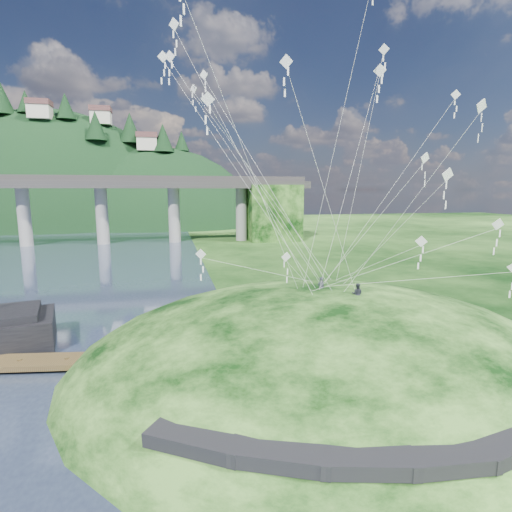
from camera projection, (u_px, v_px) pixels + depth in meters
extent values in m
plane|color=black|center=(213.00, 387.00, 24.31)|extent=(320.00, 320.00, 0.00)
ellipsoid|color=black|center=(323.00, 382.00, 28.17)|extent=(36.00, 32.00, 13.00)
cube|color=black|center=(197.00, 439.00, 15.95)|extent=(4.32, 3.62, 0.71)
cube|color=black|center=(280.00, 454.00, 14.98)|extent=(4.10, 2.97, 0.61)
cube|color=black|center=(366.00, 460.00, 14.66)|extent=(3.85, 2.37, 0.62)
cube|color=black|center=(446.00, 457.00, 14.86)|extent=(3.62, 1.83, 0.66)
cube|color=black|center=(509.00, 443.00, 15.69)|extent=(3.82, 2.27, 0.68)
cylinder|color=gray|center=(24.00, 216.00, 83.93)|extent=(2.60, 2.60, 13.00)
cylinder|color=gray|center=(102.00, 215.00, 87.21)|extent=(2.60, 2.60, 13.00)
cylinder|color=gray|center=(174.00, 214.00, 90.48)|extent=(2.60, 2.60, 13.00)
cylinder|color=gray|center=(241.00, 213.00, 93.75)|extent=(2.60, 2.60, 13.00)
cube|color=black|center=(272.00, 213.00, 95.34)|extent=(12.00, 11.00, 13.00)
ellipsoid|color=black|center=(58.00, 242.00, 138.25)|extent=(96.00, 68.00, 88.00)
ellipsoid|color=black|center=(162.00, 254.00, 138.59)|extent=(76.00, 56.00, 72.00)
cone|color=black|center=(25.00, 102.00, 118.95)|extent=(4.97, 4.97, 6.54)
cone|color=black|center=(65.00, 106.00, 119.62)|extent=(5.83, 5.83, 7.67)
cone|color=black|center=(95.00, 126.00, 117.73)|extent=(6.47, 6.47, 8.51)
cone|color=black|center=(130.00, 128.00, 126.23)|extent=(7.13, 7.13, 9.38)
cone|color=black|center=(163.00, 138.00, 124.14)|extent=(6.56, 6.56, 8.63)
cone|color=black|center=(182.00, 141.00, 130.80)|extent=(4.88, 4.88, 6.42)
cube|color=beige|center=(40.00, 112.00, 116.65)|extent=(6.00, 5.00, 4.00)
cube|color=brown|center=(39.00, 103.00, 116.21)|extent=(6.40, 5.40, 1.60)
cube|color=beige|center=(101.00, 118.00, 125.83)|extent=(6.00, 5.00, 4.00)
cube|color=brown|center=(101.00, 109.00, 125.38)|extent=(6.40, 5.40, 1.60)
cube|color=beige|center=(147.00, 144.00, 124.36)|extent=(6.00, 5.00, 4.00)
cube|color=brown|center=(147.00, 135.00, 123.92)|extent=(6.40, 5.40, 1.60)
cube|color=#3A2C18|center=(67.00, 361.00, 26.93)|extent=(14.43, 4.26, 0.36)
cylinder|color=#3A2C18|center=(20.00, 366.00, 26.76)|extent=(0.31, 0.31, 1.02)
cylinder|color=#3A2C18|center=(67.00, 365.00, 26.97)|extent=(0.31, 0.31, 1.02)
cylinder|color=#3A2C18|center=(113.00, 363.00, 27.19)|extent=(0.31, 0.31, 1.02)
cylinder|color=#3A2C18|center=(159.00, 362.00, 27.40)|extent=(0.31, 0.31, 1.02)
imported|color=#252632|center=(321.00, 277.00, 28.36)|extent=(0.65, 0.51, 1.59)
imported|color=#252632|center=(358.00, 283.00, 26.74)|extent=(0.90, 0.85, 1.48)
cube|color=silver|center=(512.00, 286.00, 24.13)|extent=(0.10, 0.07, 0.45)
cube|color=silver|center=(511.00, 294.00, 24.22)|extent=(0.10, 0.07, 0.45)
cube|color=silver|center=(421.00, 241.00, 26.57)|extent=(0.62, 0.53, 0.77)
cube|color=silver|center=(421.00, 250.00, 26.66)|extent=(0.10, 0.07, 0.45)
cube|color=silver|center=(420.00, 258.00, 26.75)|extent=(0.10, 0.07, 0.45)
cube|color=silver|center=(420.00, 266.00, 26.84)|extent=(0.10, 0.07, 0.45)
cube|color=silver|center=(456.00, 95.00, 27.57)|extent=(0.63, 0.27, 0.66)
cube|color=silver|center=(455.00, 102.00, 27.65)|extent=(0.09, 0.03, 0.38)
cube|color=silver|center=(455.00, 109.00, 27.73)|extent=(0.09, 0.03, 0.38)
cube|color=silver|center=(454.00, 116.00, 27.80)|extent=(0.09, 0.03, 0.38)
cube|color=silver|center=(174.00, 24.00, 28.63)|extent=(0.72, 0.59, 0.88)
cube|color=silver|center=(174.00, 34.00, 28.73)|extent=(0.11, 0.07, 0.51)
cube|color=silver|center=(175.00, 43.00, 28.83)|extent=(0.11, 0.07, 0.51)
cube|color=silver|center=(175.00, 52.00, 28.94)|extent=(0.11, 0.07, 0.51)
cube|color=silver|center=(194.00, 89.00, 32.29)|extent=(0.50, 0.58, 0.72)
cube|color=silver|center=(194.00, 95.00, 32.37)|extent=(0.08, 0.07, 0.42)
cube|color=silver|center=(194.00, 102.00, 32.46)|extent=(0.08, 0.07, 0.42)
cube|color=silver|center=(194.00, 109.00, 32.54)|extent=(0.08, 0.07, 0.42)
cube|color=silver|center=(482.00, 106.00, 20.50)|extent=(0.75, 0.27, 0.74)
cube|color=silver|center=(481.00, 117.00, 20.59)|extent=(0.09, 0.07, 0.44)
cube|color=silver|center=(480.00, 128.00, 20.68)|extent=(0.09, 0.07, 0.44)
cube|color=silver|center=(479.00, 139.00, 20.77)|extent=(0.09, 0.07, 0.44)
cube|color=silver|center=(181.00, 8.00, 18.81)|extent=(0.10, 0.07, 0.49)
cube|color=silver|center=(181.00, 22.00, 18.91)|extent=(0.10, 0.07, 0.49)
cube|color=silver|center=(208.00, 99.00, 19.88)|extent=(0.71, 0.27, 0.69)
cube|color=silver|center=(208.00, 110.00, 19.96)|extent=(0.09, 0.03, 0.41)
cube|color=silver|center=(208.00, 120.00, 20.05)|extent=(0.09, 0.03, 0.41)
cube|color=silver|center=(208.00, 131.00, 20.13)|extent=(0.09, 0.03, 0.41)
cube|color=silver|center=(201.00, 254.00, 29.72)|extent=(0.78, 0.37, 0.82)
cube|color=silver|center=(201.00, 262.00, 29.82)|extent=(0.11, 0.04, 0.48)
cube|color=silver|center=(201.00, 269.00, 29.92)|extent=(0.11, 0.04, 0.48)
cube|color=silver|center=(201.00, 277.00, 30.01)|extent=(0.11, 0.04, 0.48)
cube|color=silver|center=(286.00, 257.00, 24.79)|extent=(0.66, 0.21, 0.66)
cube|color=silver|center=(286.00, 265.00, 24.87)|extent=(0.08, 0.06, 0.39)
cube|color=silver|center=(286.00, 272.00, 24.95)|extent=(0.08, 0.06, 0.39)
cube|color=silver|center=(286.00, 280.00, 25.02)|extent=(0.08, 0.06, 0.39)
cube|color=silver|center=(498.00, 224.00, 23.93)|extent=(0.77, 0.27, 0.75)
cube|color=silver|center=(497.00, 233.00, 24.02)|extent=(0.10, 0.03, 0.45)
cube|color=silver|center=(496.00, 242.00, 24.11)|extent=(0.10, 0.03, 0.45)
cube|color=silver|center=(495.00, 251.00, 24.20)|extent=(0.10, 0.03, 0.45)
cube|color=silver|center=(380.00, 70.00, 26.96)|extent=(0.70, 0.59, 0.85)
cube|color=silver|center=(379.00, 80.00, 27.06)|extent=(0.11, 0.06, 0.50)
cube|color=silver|center=(379.00, 90.00, 27.16)|extent=(0.11, 0.06, 0.50)
cube|color=silver|center=(379.00, 99.00, 27.26)|extent=(0.11, 0.06, 0.50)
cube|color=silver|center=(373.00, 2.00, 23.26)|extent=(0.11, 0.07, 0.50)
cube|color=silver|center=(425.00, 158.00, 23.05)|extent=(0.67, 0.21, 0.66)
cube|color=silver|center=(425.00, 167.00, 23.13)|extent=(0.08, 0.06, 0.40)
cube|color=silver|center=(424.00, 175.00, 23.21)|extent=(0.08, 0.06, 0.40)
cube|color=silver|center=(423.00, 183.00, 23.29)|extent=(0.08, 0.06, 0.40)
cube|color=silver|center=(448.00, 175.00, 23.58)|extent=(0.85, 0.27, 0.83)
cube|color=silver|center=(447.00, 185.00, 23.68)|extent=(0.11, 0.06, 0.49)
cube|color=silver|center=(446.00, 195.00, 23.78)|extent=(0.11, 0.06, 0.49)
cube|color=silver|center=(445.00, 205.00, 23.87)|extent=(0.11, 0.06, 0.49)
cube|color=silver|center=(286.00, 62.00, 21.47)|extent=(0.66, 0.42, 0.73)
cube|color=silver|center=(286.00, 72.00, 21.56)|extent=(0.10, 0.05, 0.43)
cube|color=silver|center=(286.00, 82.00, 21.64)|extent=(0.10, 0.05, 0.43)
cube|color=silver|center=(286.00, 93.00, 21.73)|extent=(0.10, 0.05, 0.43)
cube|color=silver|center=(163.00, 57.00, 27.74)|extent=(0.76, 0.21, 0.76)
cube|color=silver|center=(163.00, 65.00, 27.83)|extent=(0.10, 0.02, 0.44)
cube|color=silver|center=(163.00, 73.00, 27.92)|extent=(0.10, 0.02, 0.44)
cube|color=silver|center=(164.00, 81.00, 28.01)|extent=(0.10, 0.02, 0.44)
cube|color=silver|center=(204.00, 75.00, 28.11)|extent=(0.55, 0.46, 0.68)
cube|color=silver|center=(204.00, 82.00, 28.19)|extent=(0.08, 0.06, 0.39)
cube|color=silver|center=(204.00, 89.00, 28.27)|extent=(0.08, 0.06, 0.39)
cube|color=silver|center=(204.00, 96.00, 28.35)|extent=(0.08, 0.06, 0.39)
cube|color=silver|center=(170.00, 56.00, 31.02)|extent=(0.81, 0.43, 0.87)
cube|color=silver|center=(170.00, 65.00, 31.13)|extent=(0.11, 0.05, 0.51)
cube|color=silver|center=(170.00, 73.00, 31.23)|extent=(0.11, 0.05, 0.51)
cube|color=silver|center=(171.00, 82.00, 31.33)|extent=(0.11, 0.05, 0.51)
cube|color=silver|center=(384.00, 49.00, 28.12)|extent=(0.59, 0.55, 0.74)
cube|color=silver|center=(384.00, 58.00, 28.21)|extent=(0.10, 0.06, 0.45)
cube|color=silver|center=(383.00, 66.00, 28.30)|extent=(0.10, 0.06, 0.45)
cube|color=silver|center=(383.00, 74.00, 28.38)|extent=(0.10, 0.06, 0.45)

